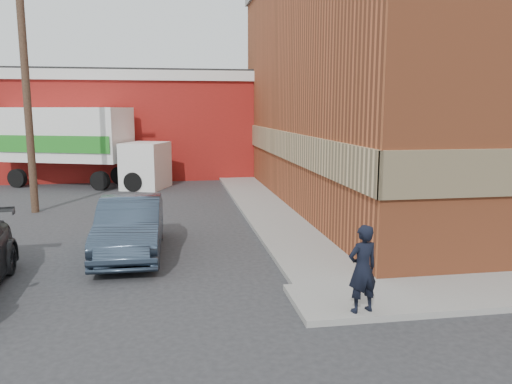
{
  "coord_description": "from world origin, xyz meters",
  "views": [
    {
      "loc": [
        -2.62,
        -9.39,
        3.61
      ],
      "look_at": [
        -0.68,
        2.24,
        1.65
      ],
      "focal_mm": 35.0,
      "sensor_mm": 36.0,
      "label": 1
    }
  ],
  "objects_px": {
    "sedan": "(130,227)",
    "utility_pole": "(25,75)",
    "box_truck": "(81,141)",
    "man": "(363,269)",
    "brick_building": "(459,81)",
    "warehouse": "(112,123)"
  },
  "relations": [
    {
      "from": "sedan",
      "to": "utility_pole",
      "type": "bearing_deg",
      "value": 122.95
    },
    {
      "from": "sedan",
      "to": "box_truck",
      "type": "bearing_deg",
      "value": 104.94
    },
    {
      "from": "box_truck",
      "to": "man",
      "type": "bearing_deg",
      "value": -44.98
    },
    {
      "from": "man",
      "to": "sedan",
      "type": "height_order",
      "value": "man"
    },
    {
      "from": "man",
      "to": "sedan",
      "type": "relative_size",
      "value": 0.36
    },
    {
      "from": "sedan",
      "to": "brick_building",
      "type": "bearing_deg",
      "value": 26.04
    },
    {
      "from": "warehouse",
      "to": "box_truck",
      "type": "distance_m",
      "value": 5.06
    },
    {
      "from": "warehouse",
      "to": "sedan",
      "type": "xyz_separation_m",
      "value": [
        2.27,
        -16.89,
        -2.1
      ]
    },
    {
      "from": "man",
      "to": "box_truck",
      "type": "relative_size",
      "value": 0.2
    },
    {
      "from": "sedan",
      "to": "box_truck",
      "type": "xyz_separation_m",
      "value": [
        -3.12,
        11.95,
        1.42
      ]
    },
    {
      "from": "warehouse",
      "to": "box_truck",
      "type": "relative_size",
      "value": 2.1
    },
    {
      "from": "utility_pole",
      "to": "man",
      "type": "height_order",
      "value": "utility_pole"
    },
    {
      "from": "utility_pole",
      "to": "box_truck",
      "type": "height_order",
      "value": "utility_pole"
    },
    {
      "from": "utility_pole",
      "to": "sedan",
      "type": "distance_m",
      "value": 8.08
    },
    {
      "from": "warehouse",
      "to": "box_truck",
      "type": "height_order",
      "value": "warehouse"
    },
    {
      "from": "brick_building",
      "to": "man",
      "type": "height_order",
      "value": "brick_building"
    },
    {
      "from": "brick_building",
      "to": "utility_pole",
      "type": "height_order",
      "value": "brick_building"
    },
    {
      "from": "brick_building",
      "to": "box_truck",
      "type": "bearing_deg",
      "value": 158.45
    },
    {
      "from": "man",
      "to": "utility_pole",
      "type": "bearing_deg",
      "value": -65.79
    },
    {
      "from": "warehouse",
      "to": "man",
      "type": "xyz_separation_m",
      "value": [
        6.55,
        -21.55,
        -1.92
      ]
    },
    {
      "from": "brick_building",
      "to": "man",
      "type": "distance_m",
      "value": 13.74
    },
    {
      "from": "sedan",
      "to": "box_truck",
      "type": "height_order",
      "value": "box_truck"
    }
  ]
}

